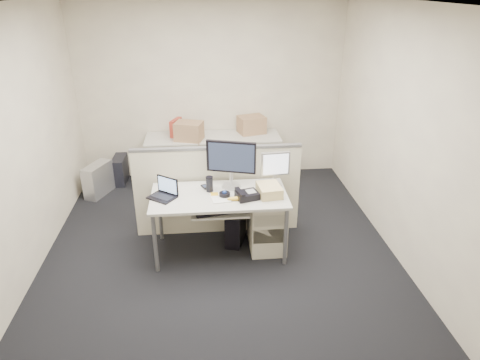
{
  "coord_description": "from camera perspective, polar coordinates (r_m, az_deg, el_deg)",
  "views": [
    {
      "loc": [
        -0.16,
        -4.2,
        2.87
      ],
      "look_at": [
        0.25,
        0.15,
        0.83
      ],
      "focal_mm": 32.0,
      "sensor_mm": 36.0,
      "label": 1
    }
  ],
  "objects": [
    {
      "name": "red_binder",
      "position": [
        6.56,
        -8.53,
        6.88
      ],
      "size": [
        0.18,
        0.3,
        0.27
      ],
      "primitive_type": "cube",
      "rotation": [
        0.0,
        0.0,
        -0.42
      ],
      "color": "#A23023",
      "rests_on": "back_counter"
    },
    {
      "name": "wall_right",
      "position": [
        4.96,
        20.87,
        5.51
      ],
      "size": [
        0.02,
        4.5,
        2.7
      ],
      "primitive_type": "cube",
      "color": "#B9AC9C",
      "rests_on": "ground"
    },
    {
      "name": "banana",
      "position": [
        4.59,
        -0.5,
        -2.49
      ],
      "size": [
        0.2,
        0.06,
        0.04
      ],
      "primitive_type": "ellipsoid",
      "rotation": [
        0.0,
        0.0,
        0.04
      ],
      "color": "#FDD54B",
      "rests_on": "desk"
    },
    {
      "name": "cardboard_box_left",
      "position": [
        6.34,
        -6.81,
        6.41
      ],
      "size": [
        0.45,
        0.39,
        0.29
      ],
      "primitive_type": "cube",
      "rotation": [
        0.0,
        0.0,
        -0.29
      ],
      "color": "#A07656",
      "rests_on": "back_counter"
    },
    {
      "name": "pc_tower_spare_silver",
      "position": [
        6.58,
        -18.37,
        0.07
      ],
      "size": [
        0.38,
        0.54,
        0.47
      ],
      "primitive_type": "cube",
      "rotation": [
        0.0,
        0.0,
        -0.41
      ],
      "color": "#B7B7BC",
      "rests_on": "floor"
    },
    {
      "name": "cardboard_box_right",
      "position": [
        6.61,
        1.54,
        7.31
      ],
      "size": [
        0.45,
        0.39,
        0.28
      ],
      "primitive_type": "cube",
      "rotation": [
        0.0,
        0.0,
        0.27
      ],
      "color": "#A07656",
      "rests_on": "back_counter"
    },
    {
      "name": "drawer_pedestal",
      "position": [
        5.01,
        3.59,
        -5.59
      ],
      "size": [
        0.4,
        0.55,
        0.65
      ],
      "primitive_type": "cube",
      "color": "beige",
      "rests_on": "floor"
    },
    {
      "name": "manila_folders",
      "position": [
        4.7,
        3.92,
        -1.36
      ],
      "size": [
        0.27,
        0.33,
        0.11
      ],
      "primitive_type": "cube",
      "rotation": [
        0.0,
        0.0,
        0.12
      ],
      "color": "#D0BC86",
      "rests_on": "desk"
    },
    {
      "name": "laptop",
      "position": [
        4.67,
        -10.44,
        -1.23
      ],
      "size": [
        0.35,
        0.34,
        0.21
      ],
      "primitive_type": "cube",
      "rotation": [
        0.0,
        0.0,
        -0.64
      ],
      "color": "black",
      "rests_on": "desk"
    },
    {
      "name": "pc_tower_desk",
      "position": [
        5.16,
        -0.56,
        -6.07
      ],
      "size": [
        0.29,
        0.47,
        0.41
      ],
      "primitive_type": "cube",
      "rotation": [
        0.0,
        0.0,
        -0.28
      ],
      "color": "black",
      "rests_on": "floor"
    },
    {
      "name": "desk_phone",
      "position": [
        4.62,
        0.97,
        -2.05
      ],
      "size": [
        0.27,
        0.24,
        0.07
      ],
      "primitive_type": "cube",
      "rotation": [
        0.0,
        0.0,
        0.27
      ],
      "color": "black",
      "rests_on": "desk"
    },
    {
      "name": "paper_stack",
      "position": [
        4.65,
        -2.65,
        -2.37
      ],
      "size": [
        0.23,
        0.27,
        0.01
      ],
      "primitive_type": "cube",
      "rotation": [
        0.0,
        0.0,
        0.14
      ],
      "color": "silver",
      "rests_on": "desk"
    },
    {
      "name": "ceiling",
      "position": [
        4.21,
        -3.41,
        22.66
      ],
      "size": [
        4.0,
        4.5,
        0.01
      ],
      "primitive_type": "cube",
      "color": "white",
      "rests_on": "ground"
    },
    {
      "name": "wall_front",
      "position": [
        2.48,
        -0.55,
        -12.8
      ],
      "size": [
        4.0,
        0.02,
        2.7
      ],
      "primitive_type": "cube",
      "color": "#B9AC9C",
      "rests_on": "ground"
    },
    {
      "name": "sticky_pad",
      "position": [
        4.72,
        -3.42,
        -1.94
      ],
      "size": [
        0.08,
        0.08,
        0.01
      ],
      "primitive_type": "cube",
      "rotation": [
        0.0,
        0.0,
        0.02
      ],
      "color": "gold",
      "rests_on": "desk"
    },
    {
      "name": "keyboard",
      "position": [
        4.57,
        -3.28,
        -4.23
      ],
      "size": [
        0.45,
        0.23,
        0.02
      ],
      "primitive_type": "cube",
      "rotation": [
        0.0,
        0.0,
        0.19
      ],
      "color": "black",
      "rests_on": "keyboard_tray"
    },
    {
      "name": "trackball",
      "position": [
        4.67,
        -2.07,
        -1.98
      ],
      "size": [
        0.13,
        0.13,
        0.05
      ],
      "primitive_type": "cylinder",
      "rotation": [
        0.0,
        0.0,
        -0.07
      ],
      "color": "black",
      "rests_on": "desk"
    },
    {
      "name": "monitor_small",
      "position": [
        4.86,
        4.72,
        1.42
      ],
      "size": [
        0.34,
        0.19,
        0.4
      ],
      "primitive_type": "cube",
      "rotation": [
        0.0,
        0.0,
        0.09
      ],
      "color": "#B7B7BC",
      "rests_on": "desk"
    },
    {
      "name": "back_counter",
      "position": [
        6.63,
        -3.55,
        2.72
      ],
      "size": [
        2.0,
        0.6,
        0.72
      ],
      "primitive_type": "cube",
      "color": "beige",
      "rests_on": "floor"
    },
    {
      "name": "cubicle_partition",
      "position": [
        5.2,
        -3.0,
        -1.53
      ],
      "size": [
        2.0,
        0.06,
        1.1
      ],
      "primitive_type": "cube",
      "color": "beige",
      "rests_on": "floor"
    },
    {
      "name": "floor",
      "position": [
        5.1,
        -2.63,
        -9.37
      ],
      "size": [
        4.0,
        4.5,
        0.01
      ],
      "primitive_type": "cube",
      "color": "black",
      "rests_on": "ground"
    },
    {
      "name": "wall_back",
      "position": [
        6.63,
        -3.88,
        11.72
      ],
      "size": [
        4.0,
        0.02,
        2.7
      ],
      "primitive_type": "cube",
      "color": "#B9AC9C",
      "rests_on": "ground"
    },
    {
      "name": "travel_mug",
      "position": [
        4.77,
        -4.09,
        -0.61
      ],
      "size": [
        0.09,
        0.09,
        0.17
      ],
      "primitive_type": "cylinder",
      "rotation": [
        0.0,
        0.0,
        -0.18
      ],
      "color": "black",
      "rests_on": "desk"
    },
    {
      "name": "wall_left",
      "position": [
        4.83,
        -27.44,
        3.8
      ],
      "size": [
        0.02,
        4.5,
        2.7
      ],
      "primitive_type": "cube",
      "color": "#B9AC9C",
      "rests_on": "ground"
    },
    {
      "name": "keyboard_tray",
      "position": [
        4.61,
        -2.67,
        -4.21
      ],
      "size": [
        0.62,
        0.32,
        0.02
      ],
      "primitive_type": "cube",
      "color": "beige",
      "rests_on": "desk"
    },
    {
      "name": "cellphone",
      "position": [
        4.89,
        -4.68,
        -0.91
      ],
      "size": [
        0.1,
        0.13,
        0.02
      ],
      "primitive_type": "cube",
      "rotation": [
        0.0,
        0.0,
        0.43
      ],
      "color": "black",
      "rests_on": "desk"
    },
    {
      "name": "monitor_main",
      "position": [
        4.77,
        -1.18,
        2.05
      ],
      "size": [
        0.59,
        0.36,
        0.56
      ],
      "primitive_type": "cube",
      "rotation": [
        0.0,
        0.0,
        -0.28
      ],
      "color": "black",
      "rests_on": "desk"
    },
    {
      "name": "desk",
      "position": [
        4.75,
        -2.79,
        -2.69
      ],
      "size": [
        1.5,
        0.75,
        0.73
      ],
      "color": "beige",
      "rests_on": "floor"
    },
    {
      "name": "pc_tower_spare_dark",
      "position": [
        6.9,
        -15.66,
        1.34
      ],
      "size": [
        0.19,
        0.45,
        0.41
      ],
      "primitive_type": "cube",
      "rotation": [
        0.0,
        0.0,
        -0.03
      ],
      "color": "black",
      "rests_on": "floor"
    }
  ]
}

